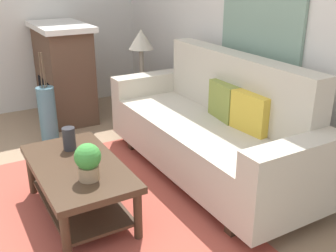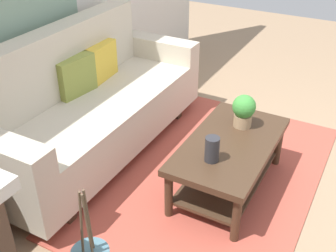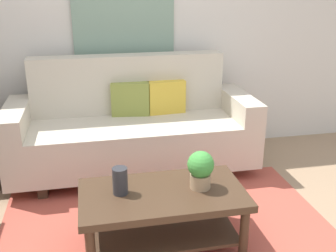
{
  "view_description": "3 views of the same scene",
  "coord_description": "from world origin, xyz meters",
  "px_view_note": "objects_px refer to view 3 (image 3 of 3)",
  "views": [
    {
      "loc": [
        2.53,
        -0.4,
        1.77
      ],
      "look_at": [
        0.07,
        1.01,
        0.64
      ],
      "focal_mm": 42.67,
      "sensor_mm": 36.0,
      "label": 1
    },
    {
      "loc": [
        -2.53,
        -0.49,
        2.13
      ],
      "look_at": [
        -0.12,
        0.82,
        0.45
      ],
      "focal_mm": 44.6,
      "sensor_mm": 36.0,
      "label": 2
    },
    {
      "loc": [
        -0.51,
        -1.97,
        1.75
      ],
      "look_at": [
        0.11,
        0.99,
        0.64
      ],
      "focal_mm": 42.61,
      "sensor_mm": 36.0,
      "label": 3
    }
  ],
  "objects_px": {
    "throw_pillow_mustard": "(166,97)",
    "framed_painting": "(124,16)",
    "coffee_table": "(163,207)",
    "couch": "(133,128)",
    "potted_plant_tabletop": "(201,169)",
    "tabletop_vase": "(120,181)",
    "throw_pillow_olive": "(130,99)"
  },
  "relations": [
    {
      "from": "coffee_table",
      "to": "framed_painting",
      "type": "height_order",
      "value": "framed_painting"
    },
    {
      "from": "throw_pillow_olive",
      "to": "couch",
      "type": "bearing_deg",
      "value": -90.0
    },
    {
      "from": "couch",
      "to": "framed_painting",
      "type": "bearing_deg",
      "value": 90.0
    },
    {
      "from": "potted_plant_tabletop",
      "to": "throw_pillow_olive",
      "type": "bearing_deg",
      "value": 102.71
    },
    {
      "from": "throw_pillow_mustard",
      "to": "framed_painting",
      "type": "distance_m",
      "value": 0.89
    },
    {
      "from": "tabletop_vase",
      "to": "framed_painting",
      "type": "xyz_separation_m",
      "value": [
        0.23,
        1.67,
        0.9
      ]
    },
    {
      "from": "couch",
      "to": "tabletop_vase",
      "type": "height_order",
      "value": "couch"
    },
    {
      "from": "potted_plant_tabletop",
      "to": "coffee_table",
      "type": "bearing_deg",
      "value": -179.09
    },
    {
      "from": "tabletop_vase",
      "to": "potted_plant_tabletop",
      "type": "distance_m",
      "value": 0.54
    },
    {
      "from": "tabletop_vase",
      "to": "potted_plant_tabletop",
      "type": "bearing_deg",
      "value": -3.13
    },
    {
      "from": "couch",
      "to": "throw_pillow_mustard",
      "type": "distance_m",
      "value": 0.45
    },
    {
      "from": "potted_plant_tabletop",
      "to": "framed_painting",
      "type": "distance_m",
      "value": 1.93
    },
    {
      "from": "throw_pillow_olive",
      "to": "coffee_table",
      "type": "distance_m",
      "value": 1.42
    },
    {
      "from": "coffee_table",
      "to": "tabletop_vase",
      "type": "distance_m",
      "value": 0.35
    },
    {
      "from": "throw_pillow_olive",
      "to": "throw_pillow_mustard",
      "type": "xyz_separation_m",
      "value": [
        0.35,
        0.0,
        0.0
      ]
    },
    {
      "from": "potted_plant_tabletop",
      "to": "framed_painting",
      "type": "relative_size",
      "value": 0.26
    },
    {
      "from": "throw_pillow_mustard",
      "to": "framed_painting",
      "type": "height_order",
      "value": "framed_painting"
    },
    {
      "from": "throw_pillow_olive",
      "to": "coffee_table",
      "type": "xyz_separation_m",
      "value": [
        0.05,
        -1.37,
        -0.37
      ]
    },
    {
      "from": "couch",
      "to": "potted_plant_tabletop",
      "type": "xyz_separation_m",
      "value": [
        0.31,
        -1.24,
        0.14
      ]
    },
    {
      "from": "couch",
      "to": "tabletop_vase",
      "type": "distance_m",
      "value": 1.23
    },
    {
      "from": "coffee_table",
      "to": "couch",
      "type": "bearing_deg",
      "value": 92.22
    },
    {
      "from": "coffee_table",
      "to": "tabletop_vase",
      "type": "bearing_deg",
      "value": 173.1
    },
    {
      "from": "couch",
      "to": "throw_pillow_olive",
      "type": "distance_m",
      "value": 0.28
    },
    {
      "from": "coffee_table",
      "to": "potted_plant_tabletop",
      "type": "height_order",
      "value": "potted_plant_tabletop"
    },
    {
      "from": "throw_pillow_mustard",
      "to": "coffee_table",
      "type": "distance_m",
      "value": 1.45
    },
    {
      "from": "couch",
      "to": "throw_pillow_mustard",
      "type": "relative_size",
      "value": 6.26
    },
    {
      "from": "coffee_table",
      "to": "potted_plant_tabletop",
      "type": "bearing_deg",
      "value": 0.91
    },
    {
      "from": "throw_pillow_mustard",
      "to": "framed_painting",
      "type": "xyz_separation_m",
      "value": [
        -0.35,
        0.34,
        0.74
      ]
    },
    {
      "from": "couch",
      "to": "tabletop_vase",
      "type": "bearing_deg",
      "value": -100.62
    },
    {
      "from": "potted_plant_tabletop",
      "to": "couch",
      "type": "bearing_deg",
      "value": 103.95
    },
    {
      "from": "coffee_table",
      "to": "framed_painting",
      "type": "relative_size",
      "value": 1.11
    },
    {
      "from": "tabletop_vase",
      "to": "potted_plant_tabletop",
      "type": "xyz_separation_m",
      "value": [
        0.53,
        -0.03,
        0.05
      ]
    }
  ]
}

